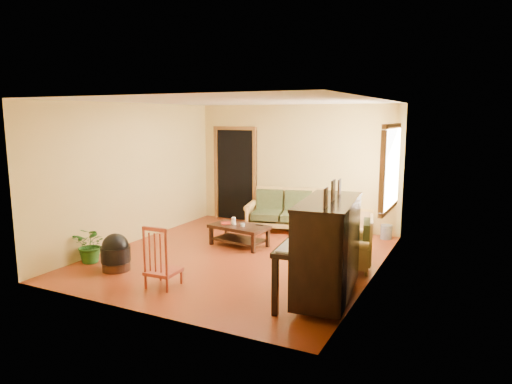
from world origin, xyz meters
The scene contains 16 objects.
floor centered at (0.00, 0.00, 0.00)m, with size 5.00×5.00×0.00m, color #63200D.
doorway centered at (-1.45, 2.48, 1.02)m, with size 1.08×0.16×2.05m, color black.
window centered at (2.21, 1.30, 1.50)m, with size 0.12×1.36×1.46m, color white.
sofa centered at (0.24, 2.03, 0.43)m, with size 2.03×0.85×0.87m, color #A57E3C.
coffee_table centered at (-0.31, 0.57, 0.19)m, with size 1.06×0.58×0.39m, color black.
armchair centered at (1.81, 0.23, 0.41)m, with size 0.79×0.83×0.83m, color #A57E3C.
piano centered at (1.90, -1.15, 0.66)m, with size 0.88×1.50×1.33m, color black.
footstool centered at (-1.38, -1.46, 0.22)m, with size 0.45×0.45×0.43m, color black.
red_chair centered at (-0.30, -1.68, 0.44)m, with size 0.41×0.45×0.88m, color maroon.
leaning_frame centered at (1.52, 2.42, 0.27)m, with size 0.40×0.09×0.53m, color gold.
ceramic_crock centered at (2.02, 2.26, 0.14)m, with size 0.22×0.22×0.28m, color #305390.
potted_plant centered at (-2.01, -1.35, 0.30)m, with size 0.54×0.47×0.60m, color #225418.
book centered at (-0.66, 0.51, 0.40)m, with size 0.16×0.22×0.02m, color maroon.
candle centered at (-0.44, 0.60, 0.45)m, with size 0.08×0.08×0.13m, color silver.
glass_jar centered at (-0.22, 0.53, 0.41)m, with size 0.08×0.08×0.05m, color silver.
remote centered at (0.02, 0.74, 0.39)m, with size 0.14×0.04×0.01m, color black.
Camera 1 is at (3.58, -6.56, 2.37)m, focal length 32.00 mm.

